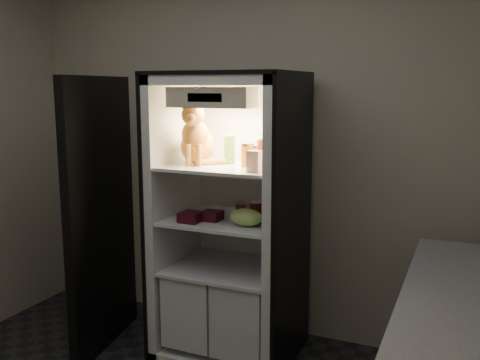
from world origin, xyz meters
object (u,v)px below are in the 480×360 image
object	(u,v)px
parmesan_shaker	(229,150)
condiment_jar	(241,209)
soda_can_a	(261,208)
grape_bag	(246,217)
salsa_jar	(247,155)
tabby_cat	(197,139)
mayo_tub	(252,154)
soda_can_c	(256,212)
berry_box_left	(191,217)
berry_box_right	(212,216)
pepper_jar	(265,151)
refrigerator	(231,238)
soda_can_b	(273,212)
cream_carton	(254,161)

from	to	relation	value
parmesan_shaker	condiment_jar	bearing A→B (deg)	35.45
soda_can_a	grape_bag	xyz separation A→B (m)	(-0.00, -0.25, -0.00)
salsa_jar	grape_bag	xyz separation A→B (m)	(0.04, -0.11, -0.37)
tabby_cat	condiment_jar	bearing A→B (deg)	5.70
mayo_tub	soda_can_c	xyz separation A→B (m)	(0.11, -0.20, -0.34)
berry_box_left	berry_box_right	xyz separation A→B (m)	(0.10, 0.09, -0.00)
grape_bag	berry_box_left	distance (m)	0.36
grape_bag	soda_can_a	bearing A→B (deg)	89.12
soda_can_c	pepper_jar	bearing A→B (deg)	80.70
refrigerator	soda_can_c	bearing A→B (deg)	-26.57
grape_bag	berry_box_right	world-z (taller)	grape_bag
tabby_cat	mayo_tub	xyz separation A→B (m)	(0.31, 0.18, -0.10)
condiment_jar	berry_box_left	distance (m)	0.35
parmesan_shaker	pepper_jar	xyz separation A→B (m)	(0.24, 0.02, -0.00)
parmesan_shaker	refrigerator	bearing A→B (deg)	74.99
refrigerator	soda_can_b	bearing A→B (deg)	-1.60
berry_box_right	condiment_jar	bearing A→B (deg)	56.04
pepper_jar	condiment_jar	world-z (taller)	pepper_jar
mayo_tub	berry_box_right	size ratio (longest dim) A/B	0.94
tabby_cat	grape_bag	size ratio (longest dim) A/B	2.01
refrigerator	pepper_jar	size ratio (longest dim) A/B	10.38
soda_can_c	berry_box_left	bearing A→B (deg)	-160.29
soda_can_a	soda_can_b	distance (m)	0.13
grape_bag	tabby_cat	bearing A→B (deg)	165.37
tabby_cat	soda_can_c	xyz separation A→B (m)	(0.42, -0.02, -0.44)
parmesan_shaker	pepper_jar	distance (m)	0.24
soda_can_a	berry_box_left	world-z (taller)	soda_can_a
salsa_jar	parmesan_shaker	bearing A→B (deg)	155.93
condiment_jar	soda_can_c	bearing A→B (deg)	-40.00
tabby_cat	condiment_jar	distance (m)	0.54
mayo_tub	berry_box_left	world-z (taller)	mayo_tub
pepper_jar	cream_carton	world-z (taller)	pepper_jar
berry_box_right	refrigerator	bearing A→B (deg)	66.48
refrigerator	mayo_tub	bearing A→B (deg)	38.29
soda_can_b	soda_can_c	distance (m)	0.13
parmesan_shaker	mayo_tub	size ratio (longest dim) A/B	1.62
salsa_jar	condiment_jar	world-z (taller)	salsa_jar
soda_can_a	parmesan_shaker	bearing A→B (deg)	-159.32
pepper_jar	mayo_tub	bearing A→B (deg)	146.13
tabby_cat	berry_box_right	size ratio (longest dim) A/B	3.56
soda_can_a	soda_can_b	xyz separation A→B (m)	(0.11, -0.07, 0.00)
soda_can_a	mayo_tub	bearing A→B (deg)	161.12
refrigerator	soda_can_b	world-z (taller)	refrigerator
parmesan_shaker	soda_can_b	xyz separation A→B (m)	(0.30, 0.01, -0.38)
salsa_jar	berry_box_left	distance (m)	0.53
parmesan_shaker	soda_can_a	xyz separation A→B (m)	(0.19, 0.07, -0.39)
cream_carton	grape_bag	bearing A→B (deg)	140.80
soda_can_b	soda_can_a	bearing A→B (deg)	147.88
parmesan_shaker	cream_carton	world-z (taller)	parmesan_shaker
refrigerator	berry_box_right	size ratio (longest dim) A/B	15.73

